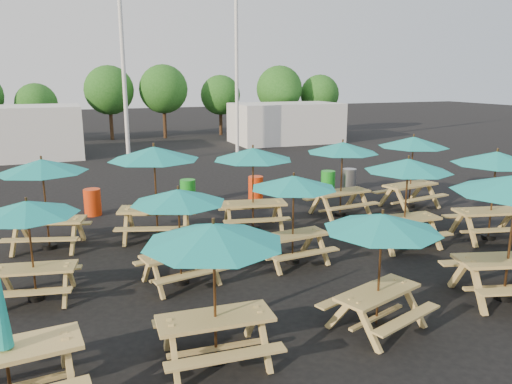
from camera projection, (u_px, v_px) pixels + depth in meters
name	position (u px, v px, depth m)	size (l,w,h in m)	color
ground	(277.00, 244.00, 13.21)	(120.00, 120.00, 0.00)	black
picnic_unit_0	(4.00, 336.00, 6.56)	(2.06, 1.84, 2.45)	tan
picnic_unit_1	(27.00, 213.00, 9.54)	(2.28, 2.28, 2.05)	tan
picnic_unit_2	(42.00, 170.00, 12.43)	(2.79, 2.79, 2.36)	tan
picnic_unit_3	(214.00, 241.00, 7.36)	(2.26, 2.26, 2.27)	tan
picnic_unit_4	(178.00, 201.00, 10.31)	(2.33, 2.33, 2.10)	tan
picnic_unit_5	(154.00, 158.00, 13.19)	(3.05, 3.05, 2.56)	tan
picnic_unit_6	(382.00, 228.00, 8.41)	(2.54, 2.54, 2.12)	tan
picnic_unit_7	(294.00, 187.00, 11.49)	(2.21, 2.21, 2.14)	tan
picnic_unit_8	(253.00, 158.00, 14.05)	(2.67, 2.67, 2.40)	tan
picnic_unit_10	(408.00, 170.00, 12.63)	(2.30, 2.30, 2.34)	tan
picnic_unit_11	(342.00, 151.00, 15.51)	(2.46, 2.46, 2.37)	tan
picnic_unit_13	(496.00, 162.00, 13.18)	(2.77, 2.77, 2.43)	tan
picnic_unit_14	(413.00, 146.00, 16.47)	(2.63, 2.63, 2.42)	tan
waste_bin_0	(93.00, 202.00, 15.90)	(0.53, 0.53, 0.85)	red
waste_bin_1	(188.00, 192.00, 17.33)	(0.53, 0.53, 0.85)	#1B9723
waste_bin_2	(256.00, 188.00, 17.89)	(0.53, 0.53, 0.85)	red
waste_bin_3	(328.00, 182.00, 18.92)	(0.53, 0.53, 0.85)	#1B9723
waste_bin_4	(349.00, 180.00, 19.35)	(0.53, 0.53, 0.85)	gray
mast_0	(122.00, 41.00, 23.83)	(0.20, 0.20, 12.00)	silver
mast_1	(236.00, 46.00, 27.95)	(0.20, 0.20, 12.00)	silver
event_tent_0	(2.00, 133.00, 26.37)	(8.00, 4.00, 2.80)	silver
event_tent_1	(286.00, 123.00, 33.34)	(7.00, 4.00, 2.60)	silver
tree_2	(36.00, 104.00, 31.79)	(2.59, 2.59, 3.93)	#382314
tree_3	(109.00, 90.00, 34.23)	(3.36, 3.36, 5.09)	#382314
tree_4	(163.00, 89.00, 35.10)	(3.41, 3.41, 5.17)	#382314
tree_5	(220.00, 95.00, 37.12)	(2.94, 2.94, 4.45)	#382314
tree_6	(279.00, 89.00, 36.83)	(3.38, 3.38, 5.13)	#382314
tree_7	(320.00, 94.00, 38.16)	(2.95, 2.95, 4.48)	#382314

